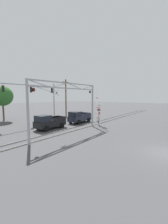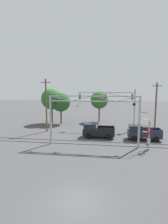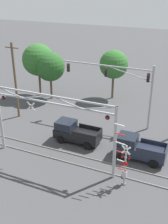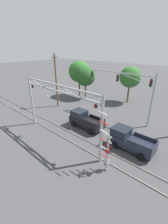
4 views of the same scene
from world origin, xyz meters
TOP-DOWN VIEW (x-y plane):
  - rail_track_near at (0.00, 12.21)m, footprint 80.00×0.08m
  - rail_track_far at (0.00, 13.65)m, footprint 80.00×0.08m
  - crossing_gantry at (-0.01, 11.93)m, footprint 12.08×0.29m
  - crossing_signal_mast at (6.97, 11.37)m, footprint 1.53×0.35m
  - traffic_signal_span at (3.97, 22.05)m, footprint 10.81×0.39m
  - pickup_truck_lead at (0.22, 16.07)m, footprint 4.90×2.23m
  - pickup_truck_following at (7.05, 15.71)m, footprint 4.83×2.23m
  - utility_pole_left at (-8.97, 18.69)m, footprint 1.80×0.28m
  - background_tree_beyond_span at (-10.47, 26.22)m, footprint 4.61×4.61m
  - background_tree_far_left_verge at (-8.27, 25.77)m, footprint 4.13×4.13m
  - background_tree_far_right_verge at (-0.18, 29.51)m, footprint 4.03×4.03m

SIDE VIEW (x-z plane):
  - rail_track_near at x=0.00m, z-range 0.00..0.10m
  - rail_track_far at x=0.00m, z-range 0.00..0.10m
  - pickup_truck_following at x=7.05m, z-range -0.03..2.18m
  - pickup_truck_lead at x=0.22m, z-range -0.03..2.18m
  - crossing_signal_mast at x=6.97m, z-range -0.84..4.77m
  - crossing_gantry at x=-0.01m, z-range 1.13..7.89m
  - background_tree_far_left_verge at x=-8.27m, z-range 1.33..8.16m
  - utility_pole_left at x=-8.97m, z-range 0.15..9.48m
  - background_tree_far_right_verge at x=-0.18m, z-range 1.50..8.56m
  - traffic_signal_span at x=3.97m, z-range 1.46..8.98m
  - background_tree_beyond_span at x=-10.47m, z-range 1.53..9.24m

